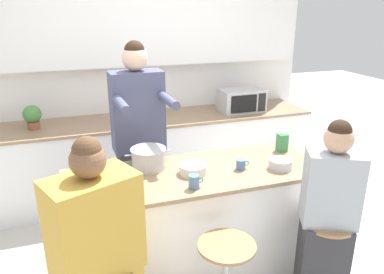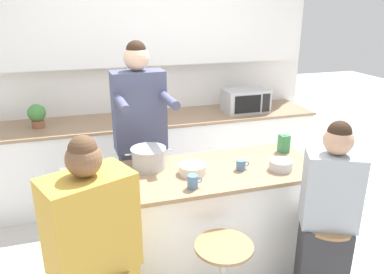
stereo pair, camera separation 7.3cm
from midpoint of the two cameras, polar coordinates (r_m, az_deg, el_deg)
name	(u,v)px [view 1 (the left image)]	position (r m, az deg, el deg)	size (l,w,h in m)	color
ground_plane	(195,273)	(3.29, -0.24, -20.04)	(16.00, 16.00, 0.00)	beige
wall_back	(142,56)	(4.39, -8.14, 12.09)	(4.00, 0.22, 2.70)	white
back_counter	(152,156)	(4.34, -6.62, -2.83)	(3.71, 0.70, 0.90)	white
kitchen_island	(195,224)	(3.02, -0.26, -13.19)	(1.93, 0.73, 0.92)	black
bar_stool_rightmost	(323,260)	(2.96, 18.67, -17.28)	(0.38, 0.38, 0.69)	#997047
person_cooking	(140,150)	(3.26, -8.62, -1.92)	(0.45, 0.61, 1.83)	#383842
person_wrapped_blanket	(99,268)	(2.29, -14.96, -18.78)	(0.54, 0.44, 1.49)	gold
person_seated_near	(326,227)	(2.78, 19.09, -12.78)	(0.42, 0.38, 1.43)	#333338
cooking_pot	(149,158)	(2.85, -7.37, -3.25)	(0.35, 0.27, 0.16)	#B7BABC
fruit_bowl	(280,164)	(2.90, 12.60, -4.03)	(0.17, 0.17, 0.07)	#B7BABC
mixing_bowl_steel	(193,169)	(2.76, -0.62, -4.90)	(0.20, 0.20, 0.07)	silver
coffee_cup_near	(194,182)	(2.54, -0.50, -6.83)	(0.11, 0.07, 0.10)	#4C7099
coffee_cup_far	(241,164)	(2.84, 6.74, -4.17)	(0.10, 0.07, 0.08)	#4C7099
banana_bunch	(89,185)	(2.66, -16.24, -7.07)	(0.13, 0.10, 0.04)	yellow
juice_carton	(282,142)	(3.24, 12.94, -0.80)	(0.08, 0.08, 0.17)	#38844C
microwave	(241,100)	(4.45, 7.05, 5.58)	(0.51, 0.34, 0.26)	#B2B5B7
potted_plant	(32,116)	(4.10, -23.62, 2.94)	(0.18, 0.18, 0.25)	#93563D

